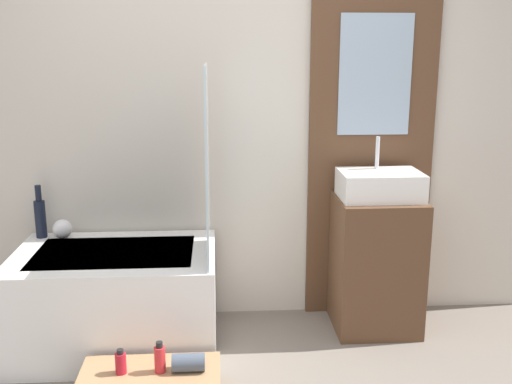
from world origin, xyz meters
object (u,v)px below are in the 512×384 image
sink (380,185)px  vase_round_light (62,229)px  bathtub (117,299)px  vase_tall_dark (40,216)px  bottle_soap_primary (121,363)px  bottle_soap_secondary (160,358)px

sink → vase_round_light: (-1.91, 0.14, -0.28)m
bathtub → sink: sink is taller
sink → bathtub: bearing=-174.8°
sink → vase_round_light: 1.93m
sink → vase_round_light: bearing=175.8°
bathtub → vase_round_light: (-0.35, 0.28, 0.34)m
vase_tall_dark → bottle_soap_primary: size_ratio=2.58×
vase_tall_dark → vase_round_light: vase_tall_dark is taller
sink → vase_tall_dark: 2.06m
bottle_soap_primary → bottle_soap_secondary: bearing=0.0°
vase_round_light → bottle_soap_primary: size_ratio=0.92×
sink → bottle_soap_secondary: (-1.26, -0.74, -0.68)m
bathtub → bottle_soap_primary: 0.62m
sink → vase_tall_dark: bearing=175.4°
vase_round_light → bottle_soap_secondary: (0.65, -0.88, -0.40)m
bathtub → sink: size_ratio=2.38×
bottle_soap_primary → sink: bearing=27.2°
vase_round_light → sink: bearing=-4.2°
bathtub → bottle_soap_primary: bathtub is taller
sink → bottle_soap_primary: 1.77m
vase_tall_dark → bathtub: bearing=-32.2°
bathtub → sink: bearing=5.2°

